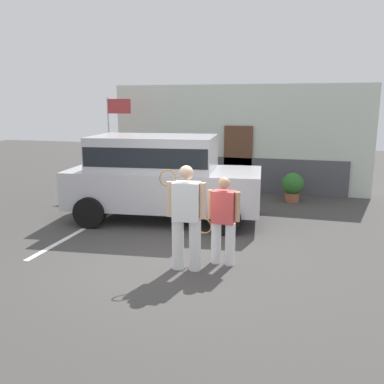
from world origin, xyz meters
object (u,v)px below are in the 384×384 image
object	(u,v)px
parked_suv	(160,173)
potted_plant_by_porch	(292,185)
flag_pole	(114,127)
tennis_player_woman	(223,220)
tennis_player_man	(186,216)

from	to	relation	value
parked_suv	potted_plant_by_porch	distance (m)	4.21
parked_suv	flag_pole	world-z (taller)	flag_pole
potted_plant_by_porch	flag_pole	size ratio (longest dim) A/B	0.28
tennis_player_woman	potted_plant_by_porch	distance (m)	5.37
tennis_player_man	parked_suv	bearing A→B (deg)	-67.08
tennis_player_woman	flag_pole	distance (m)	7.14
parked_suv	potted_plant_by_porch	size ratio (longest dim) A/B	5.71
flag_pole	potted_plant_by_porch	bearing A→B (deg)	0.30
parked_suv	tennis_player_woman	size ratio (longest dim) A/B	3.04
tennis_player_man	tennis_player_woman	world-z (taller)	tennis_player_man
parked_suv	flag_pole	distance (m)	3.96
parked_suv	tennis_player_man	world-z (taller)	parked_suv
tennis_player_man	potted_plant_by_porch	distance (m)	5.90
potted_plant_by_porch	flag_pole	distance (m)	5.84
tennis_player_man	potted_plant_by_porch	xyz separation A→B (m)	(1.49, 5.69, -0.48)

